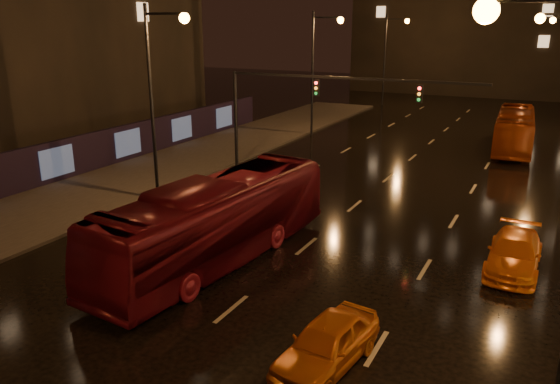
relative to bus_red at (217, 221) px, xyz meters
name	(u,v)px	position (x,y,z in m)	size (l,w,h in m)	color
ground	(378,186)	(2.55, 12.93, -1.67)	(140.00, 140.00, 0.00)	black
sidewalk_left	(140,177)	(-10.95, 7.93, -1.60)	(7.00, 70.00, 0.15)	#38332D
hoarding_left	(55,162)	(-14.65, 4.93, -0.42)	(0.30, 46.00, 2.50)	black
traffic_signal	(300,99)	(-2.51, 12.93, 3.06)	(15.31, 0.32, 6.20)	black
streetlight_right	(558,165)	(11.47, -5.07, 4.76)	(2.64, 0.50, 10.00)	black
bus_red	(217,221)	(0.00, 0.00, 0.00)	(2.81, 12.00, 3.34)	maroon
bus_curb	(514,130)	(8.55, 26.93, -0.19)	(2.50, 10.67, 2.97)	#91320E
taxi_near	(327,343)	(6.55, -4.50, -0.99)	(1.61, 4.01, 1.37)	#C05712
taxi_far	(514,253)	(10.55, 4.49, -1.01)	(1.86, 4.59, 1.33)	orange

